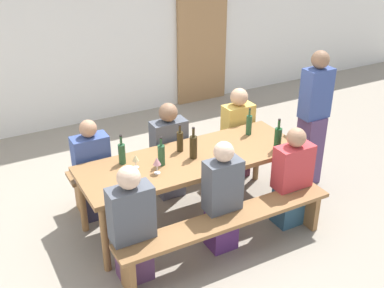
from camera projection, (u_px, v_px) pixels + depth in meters
The scene contains 21 objects.
ground_plane at pixel (192, 218), 5.18m from camera, with size 24.00×24.00×0.00m, color gray.
back_wall at pixel (89, 16), 6.90m from camera, with size 14.00×0.20×3.20m, color silver.
wooden_door at pixel (202, 40), 7.81m from camera, with size 0.90×0.06×2.10m, color #9E7247.
tasting_table at pixel (192, 163), 4.87m from camera, with size 2.33×0.81×0.75m.
bench_near at pixel (228, 225), 4.47m from camera, with size 2.23×0.30×0.45m.
bench_far at pixel (163, 161), 5.57m from camera, with size 2.23×0.30×0.45m.
wine_bottle_0 at pixel (193, 147), 4.77m from camera, with size 0.08×0.08×0.34m.
wine_bottle_1 at pixel (278, 138), 4.93m from camera, with size 0.08×0.08×0.35m.
wine_bottle_2 at pixel (249, 125), 5.26m from camera, with size 0.06×0.06×0.32m.
wine_bottle_3 at pixel (122, 153), 4.68m from camera, with size 0.07×0.07×0.31m.
wine_bottle_4 at pixel (161, 155), 4.65m from camera, with size 0.07×0.07×0.30m.
wine_bottle_5 at pixel (180, 141), 4.91m from camera, with size 0.07×0.07×0.30m.
wine_glass_0 at pixel (157, 162), 4.50m from camera, with size 0.08×0.08×0.17m.
wine_glass_1 at pixel (136, 158), 4.60m from camera, with size 0.07×0.07×0.14m.
seated_guest_near_0 at pixel (132, 228), 4.12m from camera, with size 0.39×0.24×1.16m.
seated_guest_near_1 at pixel (222, 199), 4.51m from camera, with size 0.35×0.24×1.16m.
seated_guest_near_2 at pixel (292, 180), 4.88m from camera, with size 0.40×0.24×1.11m.
seated_guest_far_0 at pixel (93, 172), 4.99m from camera, with size 0.37×0.24×1.13m.
seated_guest_far_1 at pixel (169, 153), 5.37m from camera, with size 0.40×0.24×1.14m.
seated_guest_far_2 at pixel (237, 135), 5.76m from camera, with size 0.37×0.24×1.15m.
standing_host at pixel (313, 121), 5.51m from camera, with size 0.33×0.24×1.64m.
Camera 1 is at (-2.04, -3.74, 3.06)m, focal length 44.48 mm.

